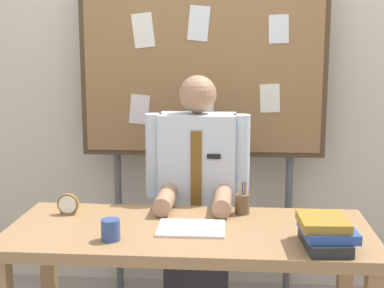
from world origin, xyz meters
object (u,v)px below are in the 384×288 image
person (197,213)px  pen_holder (242,204)px  bulletin_board (202,70)px  book_stack (325,232)px  desk (189,249)px  coffee_mug (111,230)px  open_notebook (191,228)px  desk_clock (68,205)px

person → pen_holder: bearing=-51.2°
person → bulletin_board: size_ratio=0.71×
bulletin_board → pen_holder: size_ratio=12.15×
book_stack → bulletin_board: bearing=116.8°
desk → pen_holder: pen_holder is taller
pen_holder → book_stack: bearing=-51.7°
coffee_mug → open_notebook: bearing=26.1°
pen_holder → open_notebook: bearing=-131.7°
book_stack → open_notebook: size_ratio=0.98×
open_notebook → coffee_mug: bearing=-153.9°
desk_clock → coffee_mug: bearing=-49.8°
desk_clock → pen_holder: bearing=5.4°
book_stack → desk_clock: size_ratio=2.82×
desk → book_stack: size_ratio=5.61×
coffee_mug → book_stack: bearing=-0.3°
book_stack → pen_holder: bearing=128.3°
desk → coffee_mug: coffee_mug is taller
open_notebook → pen_holder: 0.34m
person → book_stack: (0.56, -0.71, 0.16)m
desk_clock → person: bearing=32.1°
desk_clock → pen_holder: 0.83m
desk → desk_clock: 0.63m
desk → person: (0.00, 0.53, 0.00)m
person → book_stack: size_ratio=4.80×
bulletin_board → open_notebook: size_ratio=6.61×
desk → open_notebook: open_notebook is taller
desk → coffee_mug: 0.39m
bulletin_board → open_notebook: bearing=-89.3°
bulletin_board → book_stack: 1.38m
bulletin_board → book_stack: bulletin_board is taller
desk → bulletin_board: bearing=90.0°
book_stack → desk: bearing=162.0°
coffee_mug → desk_clock: bearing=130.2°
bulletin_board → book_stack: size_ratio=6.75×
bulletin_board → open_notebook: (0.01, -0.96, -0.64)m
bulletin_board → coffee_mug: bulletin_board is taller
desk → coffee_mug: bearing=-150.3°
person → bulletin_board: (-0.00, 0.41, 0.75)m
desk → pen_holder: bearing=44.5°
desk → person: person is taller
person → coffee_mug: 0.78m
person → book_stack: 0.92m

